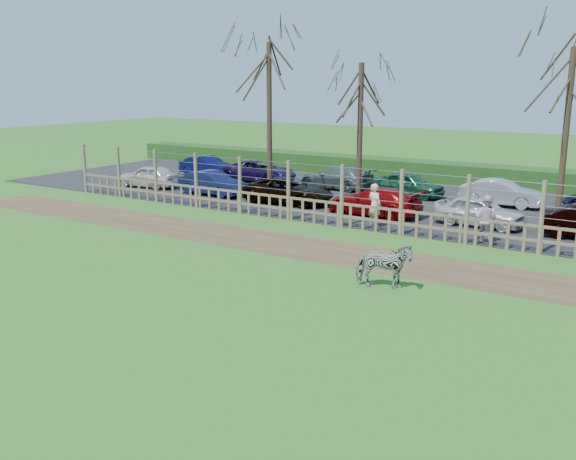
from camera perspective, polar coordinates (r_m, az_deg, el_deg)
The scene contains 21 objects.
ground at distance 19.14m, azimuth -6.59°, elevation -4.28°, with size 120.00×120.00×0.00m, color #598C31.
dirt_strip at distance 22.65m, azimuth 0.60°, elevation -1.41°, with size 34.00×2.80×0.01m, color brown.
asphalt at distance 31.38m, azimuth 10.34°, elevation 2.53°, with size 44.00×13.00×0.04m, color #232326.
hedge at distance 37.79m, azimuth 14.46°, elevation 4.94°, with size 46.00×2.00×1.10m, color #1E4716.
fence at distance 25.44m, azimuth 4.79°, elevation 2.02°, with size 30.16×0.16×2.50m.
tree_left at distance 32.17m, azimuth -1.69°, elevation 13.02°, with size 4.80×4.80×7.88m.
tree_mid at distance 30.78m, azimuth 6.48°, elevation 11.54°, with size 4.80×4.80×6.83m.
tree_right at distance 28.47m, azimuth 23.76°, elevation 11.16°, with size 4.80×4.80×7.35m.
zebra at distance 18.11m, azimuth 8.47°, elevation -3.15°, with size 0.72×1.58×1.34m, color gray.
visitor_a at distance 25.51m, azimuth 7.70°, elevation 2.20°, with size 0.63×0.41×1.72m, color beige.
visitor_b at distance 23.86m, azimuth 17.20°, elevation 0.96°, with size 0.84×0.65×1.72m, color silver.
car_0 at distance 35.56m, azimuth -12.29°, elevation 4.70°, with size 1.42×3.52×1.20m, color silver.
car_1 at distance 32.61m, azimuth -6.76°, elevation 4.16°, with size 1.27×3.64×1.20m, color #161D50.
car_2 at distance 30.17m, azimuth 0.07°, elevation 3.52°, with size 1.99×4.32×1.20m, color black.
car_3 at distance 27.79m, azimuth 7.72°, elevation 2.56°, with size 1.68×4.13×1.20m, color #96080A.
car_4 at distance 26.55m, azimuth 16.64°, elevation 1.62°, with size 1.42×3.52×1.20m, color silver.
car_7 at distance 39.16m, azimuth -7.18°, elevation 5.66°, with size 1.27×3.64×1.20m, color #0D114A.
car_8 at distance 36.68m, azimuth -2.52°, elevation 5.24°, with size 1.99×4.32×1.20m, color #1C0E3C.
car_9 at distance 34.36m, azimuth 4.34°, elevation 4.68°, with size 1.68×4.13×1.20m, color slate.
car_10 at distance 32.51m, azimuth 10.71°, elevation 3.99°, with size 1.42×3.52×1.20m, color #1D5839.
car_11 at distance 31.14m, azimuth 18.40°, elevation 3.14°, with size 1.27×3.64×1.20m, color silver.
Camera 1 is at (11.62, -14.08, 5.73)m, focal length 40.00 mm.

